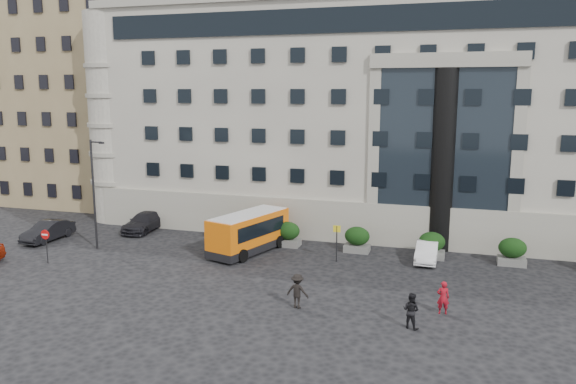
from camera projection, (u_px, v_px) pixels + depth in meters
name	position (u px, v px, depth m)	size (l,w,h in m)	color
ground	(233.00, 277.00, 34.91)	(120.00, 120.00, 0.00)	black
civic_building	(382.00, 117.00, 52.25)	(44.00, 24.00, 18.00)	#9B9589
entrance_column	(443.00, 161.00, 39.96)	(1.80, 1.80, 13.00)	black
apartment_near	(93.00, 104.00, 58.86)	(14.00, 14.00, 20.00)	olive
apartment_far	(155.00, 93.00, 76.47)	(13.00, 13.00, 22.00)	#7F624A
hedge_a	(224.00, 229.00, 43.24)	(1.80, 1.26, 1.84)	#575755
hedge_b	(288.00, 234.00, 41.73)	(1.80, 1.26, 1.84)	#575755
hedge_c	(357.00, 239.00, 40.23)	(1.80, 1.26, 1.84)	#575755
hedge_d	(432.00, 245.00, 38.73)	(1.80, 1.26, 1.84)	#575755
hedge_e	(512.00, 251.00, 37.23)	(1.80, 1.26, 1.84)	#575755
street_lamp	(94.00, 190.00, 40.40)	(1.16, 0.18, 8.00)	#262628
bus_stop_sign	(337.00, 237.00, 37.71)	(0.50, 0.08, 2.52)	#262628
no_entry_sign	(46.00, 240.00, 37.39)	(0.64, 0.16, 2.32)	#262628
minibus	(249.00, 231.00, 40.04)	(4.27, 7.17, 2.83)	orange
red_truck	(142.00, 192.00, 57.00)	(2.98, 4.94, 2.48)	maroon
parked_car_b	(48.00, 231.00, 43.31)	(1.59, 4.56, 1.50)	black
parked_car_c	(145.00, 222.00, 46.33)	(2.07, 5.10, 1.48)	black
parked_car_d	(117.00, 209.00, 51.90)	(2.05, 4.45, 1.24)	black
white_taxi	(427.00, 251.00, 38.10)	(1.41, 4.05, 1.34)	silver
pedestrian_a	(443.00, 298.00, 29.06)	(0.64, 0.42, 1.76)	maroon
pedestrian_b	(411.00, 310.00, 27.32)	(0.87, 0.68, 1.79)	black
pedestrian_c	(297.00, 291.00, 29.83)	(1.22, 0.70, 1.89)	black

